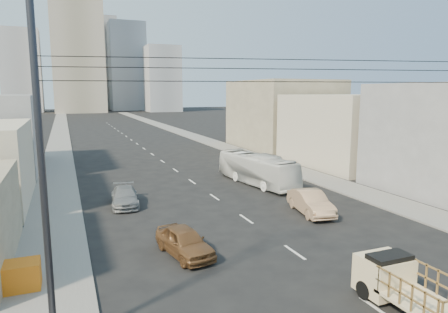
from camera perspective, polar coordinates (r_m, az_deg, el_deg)
sidewalk_left at (r=79.41m, az=-22.42°, el=2.52°), size 3.50×180.00×0.12m
sidewalk_right at (r=82.54m, az=-5.88°, el=3.39°), size 3.50×180.00×0.12m
lane_dashes at (r=63.45m, az=-11.86°, el=1.47°), size 0.15×104.00×0.01m
flatbed_pickup at (r=17.35m, az=24.49°, el=-16.11°), size 1.95×4.41×1.90m
city_bus at (r=36.31m, az=4.71°, el=-1.80°), size 3.69×10.19×2.78m
sedan_brown at (r=20.95m, az=-5.67°, el=-11.97°), size 2.48×4.53×1.46m
sedan_tan at (r=28.23m, az=12.27°, el=-6.41°), size 2.48×5.04×1.59m
sedan_grey at (r=30.45m, az=-13.99°, el=-5.57°), size 2.33×4.77×1.34m
streetlamp_left at (r=13.12m, az=-24.24°, el=0.34°), size 2.36×0.25×12.00m
overhead_wires at (r=15.06m, az=24.45°, el=11.03°), size 23.01×5.02×0.72m
crate_stack at (r=19.39m, az=-27.46°, el=-14.91°), size 1.80×1.20×1.14m
bldg_right_mid at (r=47.99m, az=17.45°, el=3.63°), size 11.00×14.00×8.00m
bldg_right_far at (r=61.37m, az=8.37°, el=6.00°), size 12.00×16.00×10.00m
high_rise_tower at (r=180.43m, az=-20.28°, el=15.51°), size 20.00×20.00×60.00m
midrise_ne at (r=196.46m, az=-13.69°, el=12.31°), size 16.00×16.00×40.00m
midrise_nw at (r=189.79m, az=-26.92°, el=10.81°), size 15.00×15.00×34.00m
midrise_back at (r=210.10m, az=-17.63°, el=12.47°), size 18.00×18.00×44.00m
midrise_east at (r=178.79m, az=-8.79°, el=10.88°), size 14.00×14.00×28.00m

